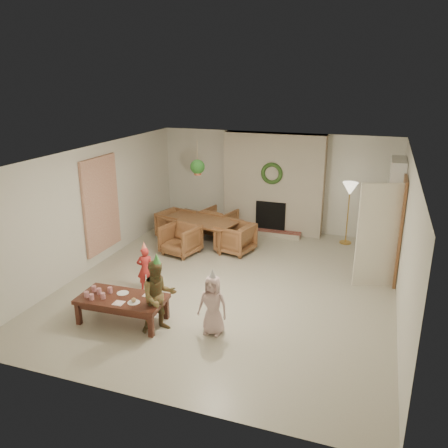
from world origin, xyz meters
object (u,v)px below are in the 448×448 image
at_px(dining_chair_right, 235,238).
at_px(child_red, 145,269).
at_px(dining_table, 201,232).
at_px(dining_chair_far, 219,222).
at_px(dining_chair_left, 176,225).
at_px(child_pink, 213,305).
at_px(coffee_table_top, 122,299).
at_px(child_plaid, 159,297).
at_px(dining_chair_near, 181,240).

distance_m(dining_chair_right, child_red, 2.56).
relative_size(dining_table, child_red, 2.07).
relative_size(dining_chair_far, dining_chair_left, 1.00).
distance_m(dining_chair_far, dining_chair_right, 1.23).
xyz_separation_m(dining_chair_far, child_red, (-0.25, -3.34, 0.08)).
xyz_separation_m(dining_chair_right, child_red, (-1.00, -2.35, 0.08)).
relative_size(dining_chair_left, child_pink, 0.78).
bearing_deg(dining_chair_far, coffee_table_top, 103.76).
height_order(dining_chair_right, child_plaid, child_plaid).
distance_m(dining_chair_far, child_pink, 4.57).
xyz_separation_m(dining_chair_left, child_red, (0.68, -2.78, 0.08)).
distance_m(coffee_table_top, child_plaid, 0.71).
distance_m(coffee_table_top, child_pink, 1.52).
xyz_separation_m(dining_table, child_plaid, (0.83, -3.79, 0.28)).
relative_size(dining_chair_near, dining_chair_left, 1.00).
relative_size(dining_chair_near, dining_chair_right, 1.00).
bearing_deg(child_red, coffee_table_top, 69.14).
xyz_separation_m(dining_table, child_red, (-0.06, -2.59, 0.11)).
bearing_deg(child_plaid, dining_chair_right, 46.46).
height_order(dining_chair_right, coffee_table_top, dining_chair_right).
bearing_deg(dining_chair_far, dining_chair_right, 141.34).
xyz_separation_m(child_red, child_plaid, (0.89, -1.20, 0.16)).
bearing_deg(dining_chair_near, dining_chair_right, 38.66).
relative_size(dining_table, coffee_table_top, 1.24).
relative_size(coffee_table_top, child_pink, 1.47).
distance_m(dining_chair_near, child_pink, 3.38).
bearing_deg(child_plaid, dining_chair_near, 66.68).
bearing_deg(coffee_table_top, child_pink, 3.78).
bearing_deg(child_plaid, coffee_table_top, 134.35).
relative_size(dining_chair_right, coffee_table_top, 0.53).
bearing_deg(child_red, child_pink, 118.97).
bearing_deg(child_plaid, dining_chair_left, 69.72).
bearing_deg(coffee_table_top, child_plaid, -6.05).
bearing_deg(dining_chair_near, child_red, -71.63).
xyz_separation_m(dining_chair_left, coffee_table_top, (0.89, -3.93, 0.06)).
xyz_separation_m(dining_chair_far, dining_chair_left, (-0.94, -0.55, 0.00)).
bearing_deg(child_plaid, child_pink, -27.77).
xyz_separation_m(dining_table, dining_chair_far, (0.19, 0.75, 0.03)).
relative_size(dining_table, child_pink, 1.82).
height_order(dining_chair_far, dining_chair_right, same).
bearing_deg(dining_chair_far, child_pink, 122.98).
bearing_deg(child_red, child_plaid, 95.82).
height_order(dining_chair_near, dining_chair_right, same).
distance_m(dining_chair_right, child_plaid, 3.56).
xyz_separation_m(dining_chair_right, child_pink, (0.71, -3.34, 0.14)).
xyz_separation_m(dining_chair_near, dining_chair_right, (1.12, 0.51, 0.00)).
height_order(child_red, child_pink, child_pink).
bearing_deg(child_pink, child_plaid, -165.12).
xyz_separation_m(coffee_table_top, child_plaid, (0.69, -0.05, 0.18)).
height_order(dining_chair_left, child_plaid, child_plaid).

